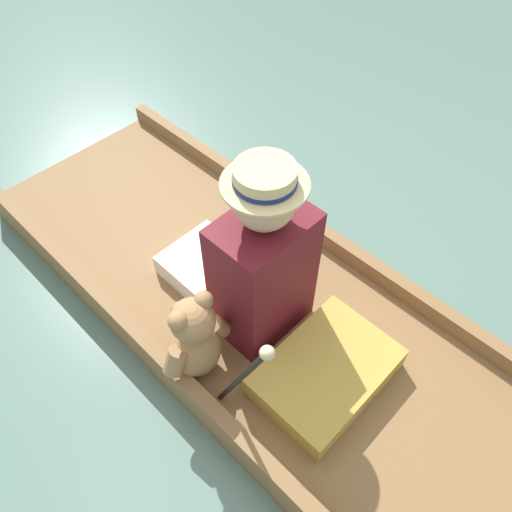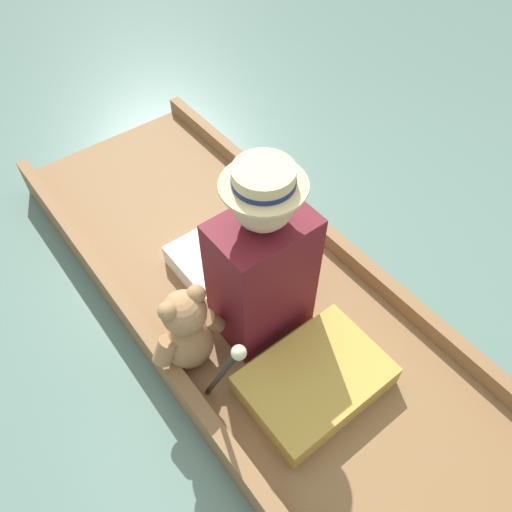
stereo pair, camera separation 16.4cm
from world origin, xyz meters
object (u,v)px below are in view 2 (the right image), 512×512
seated_person (253,264)px  walking_cane (224,372)px  teddy_bear (188,332)px  wine_glass (269,219)px

seated_person → walking_cane: seated_person is taller
seated_person → teddy_bear: (-0.35, -0.04, -0.12)m
wine_glass → walking_cane: 1.04m
teddy_bear → wine_glass: teddy_bear is taller
seated_person → wine_glass: (0.35, 0.33, -0.24)m
seated_person → walking_cane: size_ratio=1.24×
seated_person → teddy_bear: 0.37m
seated_person → wine_glass: size_ratio=6.71×
teddy_bear → walking_cane: walking_cane is taller
wine_glass → seated_person: bearing=-136.5°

